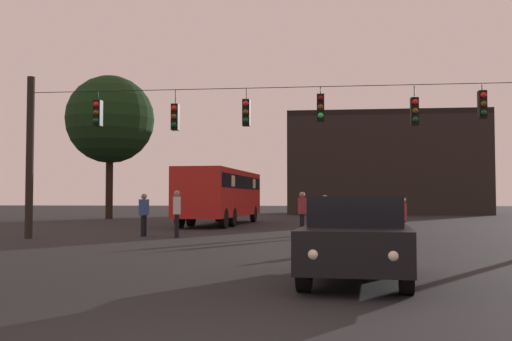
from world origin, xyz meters
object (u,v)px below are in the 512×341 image
(car_near_right, at_px, (357,236))
(pedestrian_trailing, at_px, (144,212))
(city_bus, at_px, (221,191))
(pedestrian_near_bus, at_px, (177,211))
(pedestrian_crossing_right, at_px, (325,213))
(pedestrian_crossing_left, at_px, (302,211))
(tree_left_silhouette, at_px, (110,120))
(pedestrian_crossing_center, at_px, (403,218))

(car_near_right, xyz_separation_m, pedestrian_trailing, (-7.56, 11.67, 0.14))
(city_bus, height_order, pedestrian_near_bus, city_bus)
(pedestrian_near_bus, bearing_deg, car_near_right, -61.12)
(car_near_right, height_order, pedestrian_crossing_right, pedestrian_crossing_right)
(pedestrian_trailing, bearing_deg, city_bus, 83.19)
(car_near_right, bearing_deg, pedestrian_near_bus, 118.88)
(city_bus, bearing_deg, pedestrian_near_bus, -88.85)
(city_bus, bearing_deg, pedestrian_crossing_left, -62.61)
(car_near_right, bearing_deg, pedestrian_crossing_left, 96.54)
(car_near_right, distance_m, tree_left_silhouette, 34.68)
(tree_left_silhouette, bearing_deg, pedestrian_crossing_left, -50.62)
(pedestrian_crossing_center, distance_m, pedestrian_trailing, 9.90)
(pedestrian_crossing_left, bearing_deg, city_bus, 117.39)
(pedestrian_crossing_center, height_order, tree_left_silhouette, tree_left_silhouette)
(pedestrian_crossing_left, xyz_separation_m, pedestrian_near_bus, (-4.64, -1.65, 0.03))
(car_near_right, height_order, pedestrian_trailing, pedestrian_trailing)
(pedestrian_crossing_right, height_order, pedestrian_trailing, pedestrian_trailing)
(city_bus, relative_size, pedestrian_crossing_center, 7.35)
(pedestrian_crossing_center, bearing_deg, car_near_right, -102.32)
(pedestrian_crossing_left, height_order, pedestrian_crossing_right, pedestrian_crossing_left)
(pedestrian_crossing_left, bearing_deg, tree_left_silhouette, 129.38)
(city_bus, xyz_separation_m, pedestrian_crossing_center, (8.27, -13.12, -1.02))
(pedestrian_trailing, bearing_deg, pedestrian_near_bus, -22.79)
(pedestrian_crossing_left, relative_size, pedestrian_trailing, 1.04)
(city_bus, height_order, pedestrian_crossing_left, city_bus)
(pedestrian_crossing_right, distance_m, tree_left_silhouette, 24.35)
(pedestrian_crossing_left, bearing_deg, car_near_right, -83.46)
(pedestrian_trailing, height_order, tree_left_silhouette, tree_left_silhouette)
(pedestrian_trailing, bearing_deg, pedestrian_crossing_center, -15.87)
(pedestrian_crossing_center, xyz_separation_m, pedestrian_near_bus, (-8.05, 2.09, 0.17))
(pedestrian_crossing_left, bearing_deg, pedestrian_near_bus, -160.46)
(tree_left_silhouette, bearing_deg, pedestrian_crossing_center, -50.07)
(pedestrian_crossing_center, bearing_deg, pedestrian_crossing_right, 127.34)
(car_near_right, relative_size, pedestrian_crossing_left, 2.57)
(pedestrian_crossing_left, relative_size, pedestrian_crossing_right, 1.08)
(pedestrian_crossing_center, xyz_separation_m, pedestrian_trailing, (-9.52, 2.71, 0.09))
(city_bus, relative_size, pedestrian_crossing_right, 6.94)
(city_bus, distance_m, tree_left_silhouette, 13.56)
(pedestrian_crossing_right, bearing_deg, pedestrian_crossing_left, 154.25)
(pedestrian_crossing_right, bearing_deg, city_bus, 120.37)
(car_near_right, relative_size, pedestrian_trailing, 2.68)
(city_bus, height_order, pedestrian_crossing_right, city_bus)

